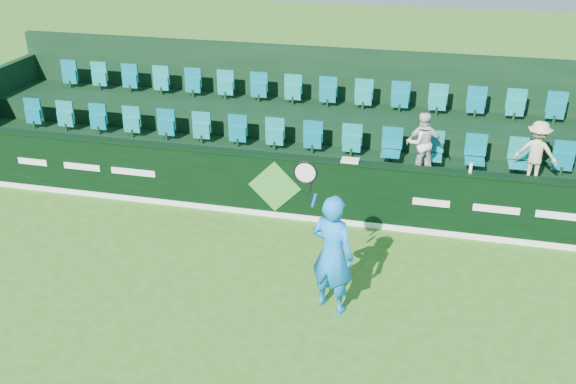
% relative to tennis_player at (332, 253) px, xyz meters
% --- Properties ---
extents(ground, '(60.00, 60.00, 0.00)m').
position_rel_tennis_player_xyz_m(ground, '(-1.65, -1.10, -1.02)').
color(ground, '#2F6818').
rests_on(ground, ground).
extents(sponsor_hoarding, '(16.00, 0.25, 1.35)m').
position_rel_tennis_player_xyz_m(sponsor_hoarding, '(-1.65, 2.90, -0.34)').
color(sponsor_hoarding, black).
rests_on(sponsor_hoarding, ground).
extents(stand_tier_front, '(16.00, 2.00, 0.80)m').
position_rel_tennis_player_xyz_m(stand_tier_front, '(-1.65, 4.00, -0.62)').
color(stand_tier_front, black).
rests_on(stand_tier_front, ground).
extents(stand_tier_back, '(16.00, 1.80, 1.30)m').
position_rel_tennis_player_xyz_m(stand_tier_back, '(-1.65, 5.90, -0.37)').
color(stand_tier_back, black).
rests_on(stand_tier_back, ground).
extents(stand_rear, '(16.00, 4.10, 2.60)m').
position_rel_tennis_player_xyz_m(stand_rear, '(-1.65, 6.35, 0.20)').
color(stand_rear, black).
rests_on(stand_rear, ground).
extents(seat_row_front, '(13.50, 0.50, 0.60)m').
position_rel_tennis_player_xyz_m(seat_row_front, '(-1.65, 4.40, 0.08)').
color(seat_row_front, '#046878').
rests_on(seat_row_front, stand_tier_front).
extents(seat_row_back, '(13.50, 0.50, 0.60)m').
position_rel_tennis_player_xyz_m(seat_row_back, '(-1.65, 6.20, 0.58)').
color(seat_row_back, '#046878').
rests_on(seat_row_back, stand_tier_back).
extents(tennis_player, '(1.08, 0.71, 2.62)m').
position_rel_tennis_player_xyz_m(tennis_player, '(0.00, 0.00, 0.00)').
color(tennis_player, '#0E7CF0').
rests_on(tennis_player, ground).
extents(spectator_left, '(0.76, 0.70, 1.28)m').
position_rel_tennis_player_xyz_m(spectator_left, '(1.13, 4.02, 0.42)').
color(spectator_left, white).
rests_on(spectator_left, stand_tier_front).
extents(spectator_middle, '(0.73, 0.31, 1.24)m').
position_rel_tennis_player_xyz_m(spectator_middle, '(1.20, 4.02, 0.41)').
color(spectator_middle, silver).
rests_on(spectator_middle, stand_tier_front).
extents(spectator_right, '(0.92, 0.66, 1.27)m').
position_rel_tennis_player_xyz_m(spectator_right, '(3.37, 4.02, 0.42)').
color(spectator_right, beige).
rests_on(spectator_right, stand_tier_front).
extents(towel, '(0.34, 0.22, 0.05)m').
position_rel_tennis_player_xyz_m(towel, '(-0.16, 2.90, 0.36)').
color(towel, white).
rests_on(towel, sponsor_hoarding).
extents(drinks_bottle, '(0.06, 0.06, 0.19)m').
position_rel_tennis_player_xyz_m(drinks_bottle, '(2.09, 2.90, 0.43)').
color(drinks_bottle, white).
rests_on(drinks_bottle, sponsor_hoarding).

